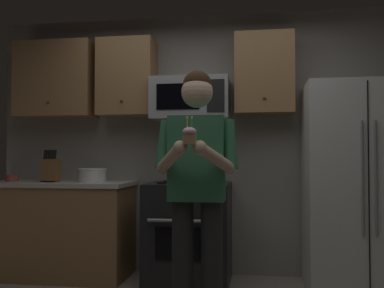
{
  "coord_description": "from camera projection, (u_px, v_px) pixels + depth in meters",
  "views": [
    {
      "loc": [
        0.48,
        -2.63,
        1.16
      ],
      "look_at": [
        0.04,
        0.33,
        1.25
      ],
      "focal_mm": 40.56,
      "sensor_mm": 36.0,
      "label": 1
    }
  ],
  "objects": [
    {
      "name": "cabinet_row_upper",
      "position": [
        135.0,
        78.0,
        4.32
      ],
      "size": [
        2.78,
        0.36,
        0.76
      ],
      "color": "#9E7247"
    },
    {
      "name": "person",
      "position": [
        197.0,
        181.0,
        2.97
      ],
      "size": [
        0.6,
        0.48,
        1.76
      ],
      "color": "#262628",
      "rests_on": "ground"
    },
    {
      "name": "refrigerator",
      "position": [
        358.0,
        187.0,
        3.77
      ],
      "size": [
        0.9,
        0.75,
        1.8
      ],
      "color": "white",
      "rests_on": "ground"
    },
    {
      "name": "cupcake",
      "position": [
        190.0,
        135.0,
        2.65
      ],
      "size": [
        0.09,
        0.09,
        0.17
      ],
      "color": "#A87F56"
    },
    {
      "name": "oven_range",
      "position": [
        189.0,
        232.0,
        4.02
      ],
      "size": [
        0.76,
        0.7,
        0.93
      ],
      "color": "black",
      "rests_on": "ground"
    },
    {
      "name": "knife_block",
      "position": [
        51.0,
        170.0,
        4.21
      ],
      "size": [
        0.16,
        0.15,
        0.32
      ],
      "color": "brown",
      "rests_on": "counter_left"
    },
    {
      "name": "wall_back",
      "position": [
        209.0,
        143.0,
        4.41
      ],
      "size": [
        4.4,
        0.1,
        2.6
      ],
      "primitive_type": "cube",
      "color": "gray",
      "rests_on": "ground"
    },
    {
      "name": "counter_left",
      "position": [
        58.0,
        229.0,
        4.23
      ],
      "size": [
        1.44,
        0.66,
        0.92
      ],
      "color": "#9E7247",
      "rests_on": "ground"
    },
    {
      "name": "bowl_small_colored",
      "position": [
        12.0,
        178.0,
        4.29
      ],
      "size": [
        0.14,
        0.14,
        0.06
      ],
      "color": "#B24C3F",
      "rests_on": "counter_left"
    },
    {
      "name": "microwave",
      "position": [
        191.0,
        99.0,
        4.17
      ],
      "size": [
        0.74,
        0.41,
        0.4
      ],
      "color": "#9EA0A5"
    },
    {
      "name": "bowl_large_white",
      "position": [
        92.0,
        175.0,
        4.24
      ],
      "size": [
        0.28,
        0.28,
        0.13
      ],
      "color": "white",
      "rests_on": "counter_left"
    }
  ]
}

